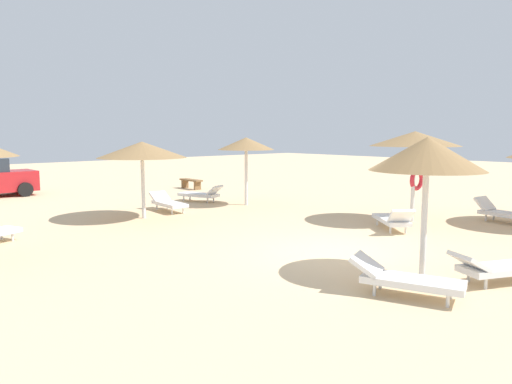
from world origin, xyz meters
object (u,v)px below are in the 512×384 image
object	(u,v)px
lounger_1	(498,267)
lounger_4	(168,203)
parasol_4	(142,150)
lounger_2	(393,219)
lounger_7	(404,279)
bench_0	(191,182)
lounger_5	(201,194)
lounger_3	(504,213)
parasol_1	(427,154)
parasol_5	(246,144)
parasol_2	(415,140)

from	to	relation	value
lounger_1	lounger_4	size ratio (longest dim) A/B	1.02
parasol_4	lounger_2	size ratio (longest dim) A/B	1.57
lounger_7	bench_0	size ratio (longest dim) A/B	1.34
lounger_1	lounger_5	world-z (taller)	lounger_5
lounger_3	bench_0	xyz separation A→B (m)	(-2.00, 14.29, 0.03)
parasol_1	lounger_5	distance (m)	11.88
lounger_7	lounger_1	bearing A→B (deg)	-22.61
lounger_4	lounger_5	xyz separation A→B (m)	(2.29, 1.09, 0.01)
parasol_4	lounger_1	size ratio (longest dim) A/B	1.46
parasol_5	lounger_7	distance (m)	11.24
parasol_1	bench_0	bearing A→B (deg)	71.46
parasol_5	parasol_1	bearing A→B (deg)	-111.13
lounger_2	lounger_4	bearing A→B (deg)	111.81
parasol_4	lounger_2	world-z (taller)	parasol_4
lounger_4	bench_0	distance (m)	6.89
parasol_4	lounger_2	xyz separation A→B (m)	(4.36, -6.70, -1.95)
parasol_2	bench_0	size ratio (longest dim) A/B	1.92
parasol_4	parasol_5	size ratio (longest dim) A/B	1.10
parasol_5	lounger_1	distance (m)	11.28
parasol_5	lounger_4	world-z (taller)	parasol_5
parasol_4	lounger_7	distance (m)	10.13
lounger_7	bench_0	bearing A→B (deg)	67.54
lounger_1	parasol_5	bearing A→B (deg)	73.95
parasol_4	lounger_3	size ratio (longest dim) A/B	1.49
lounger_1	bench_0	xyz separation A→B (m)	(4.58, 16.59, 0.04)
parasol_2	lounger_3	size ratio (longest dim) A/B	1.47
lounger_5	bench_0	world-z (taller)	lounger_5
bench_0	lounger_2	bearing A→B (deg)	-97.41
lounger_2	lounger_7	xyz separation A→B (m)	(-4.89, -3.23, -0.01)
lounger_3	lounger_4	bearing A→B (deg)	125.76
parasol_4	parasol_1	bearing A→B (deg)	-85.02
lounger_4	lounger_7	xyz separation A→B (m)	(-1.93, -10.65, 0.00)
lounger_4	lounger_7	size ratio (longest dim) A/B	0.98
parasol_1	parasol_4	size ratio (longest dim) A/B	0.94
parasol_5	lounger_2	bearing A→B (deg)	-91.04
parasol_5	lounger_3	world-z (taller)	parasol_5
parasol_5	lounger_5	distance (m)	2.93
parasol_5	lounger_7	bearing A→B (deg)	-117.00
lounger_3	lounger_5	distance (m)	11.12
lounger_4	lounger_5	size ratio (longest dim) A/B	0.98
parasol_2	parasol_4	size ratio (longest dim) A/B	0.99
lounger_7	bench_0	xyz separation A→B (m)	(6.53, 15.78, 0.03)
lounger_3	lounger_5	size ratio (longest dim) A/B	0.98
lounger_2	lounger_5	distance (m)	8.53
lounger_1	lounger_2	size ratio (longest dim) A/B	1.08
parasol_2	lounger_3	bearing A→B (deg)	-47.08
lounger_3	lounger_5	world-z (taller)	lounger_3
parasol_1	lounger_2	distance (m)	4.98
lounger_2	bench_0	bearing A→B (deg)	82.59
parasol_2	lounger_1	bearing A→B (deg)	-136.60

